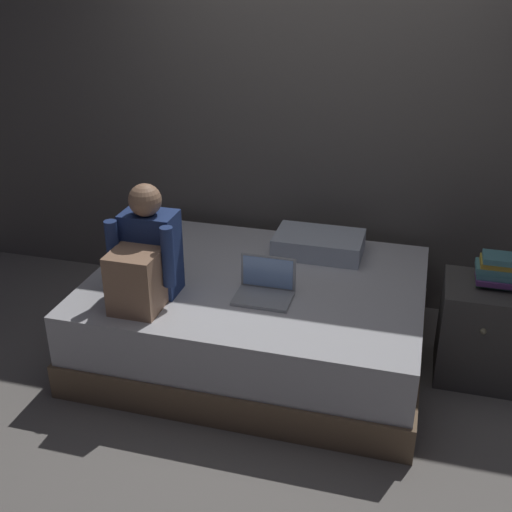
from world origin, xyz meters
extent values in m
plane|color=gray|center=(0.00, 0.00, 0.00)|extent=(8.00, 8.00, 0.00)
cube|color=#605B56|center=(0.00, 1.20, 1.35)|extent=(5.60, 0.10, 2.70)
cube|color=#7A6047|center=(-0.20, 0.30, 0.10)|extent=(2.00, 1.50, 0.21)
cube|color=silver|center=(-0.20, 0.30, 0.37)|extent=(1.96, 1.46, 0.31)
cube|color=#474442|center=(1.10, 0.43, 0.30)|extent=(0.44, 0.44, 0.59)
sphere|color=gray|center=(1.10, 0.21, 0.43)|extent=(0.04, 0.04, 0.04)
cube|color=navy|center=(-0.73, 0.01, 0.76)|extent=(0.30, 0.20, 0.48)
sphere|color=#A87C5E|center=(-0.73, -0.02, 1.09)|extent=(0.18, 0.18, 0.18)
cube|color=#A87C5E|center=(-0.73, -0.21, 0.69)|extent=(0.26, 0.24, 0.34)
cylinder|color=navy|center=(-0.89, -0.13, 0.82)|extent=(0.07, 0.07, 0.34)
cylinder|color=navy|center=(-0.57, -0.13, 0.82)|extent=(0.07, 0.07, 0.34)
cube|color=#9EA0A5|center=(-0.10, 0.06, 0.53)|extent=(0.32, 0.22, 0.02)
cube|color=#9EA0A5|center=(-0.10, 0.18, 0.64)|extent=(0.32, 0.01, 0.20)
cube|color=#8CB2EA|center=(-0.10, 0.17, 0.64)|extent=(0.29, 0.00, 0.18)
cube|color=silver|center=(0.09, 0.75, 0.59)|extent=(0.56, 0.36, 0.13)
cube|color=#387042|center=(1.13, 0.46, 0.60)|extent=(0.18, 0.13, 0.03)
cube|color=#703D84|center=(1.13, 0.44, 0.63)|extent=(0.19, 0.16, 0.03)
cube|color=teal|center=(1.15, 0.45, 0.66)|extent=(0.22, 0.15, 0.03)
cube|color=teal|center=(1.13, 0.46, 0.70)|extent=(0.20, 0.16, 0.04)
cube|color=gold|center=(1.14, 0.45, 0.73)|extent=(0.18, 0.15, 0.03)
cube|color=teal|center=(1.15, 0.44, 0.77)|extent=(0.18, 0.15, 0.03)
camera|label=1|loc=(0.68, -2.94, 2.29)|focal=44.57mm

